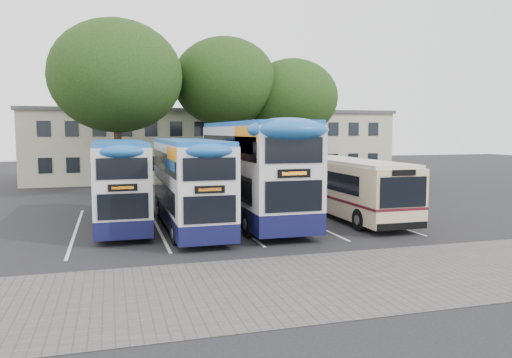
{
  "coord_description": "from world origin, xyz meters",
  "views": [
    {
      "loc": [
        -9.23,
        -17.98,
        4.35
      ],
      "look_at": [
        -2.49,
        5.0,
        2.03
      ],
      "focal_mm": 35.0,
      "sensor_mm": 36.0,
      "label": 1
    }
  ],
  "objects_px": {
    "bus_dd_left": "(120,179)",
    "bus_single": "(348,184)",
    "bus_dd_right": "(252,166)",
    "tree_right": "(292,98)",
    "lamp_post": "(304,122)",
    "tree_mid": "(225,82)",
    "bus_dd_mid": "(189,180)",
    "tree_left": "(116,76)"
  },
  "relations": [
    {
      "from": "bus_dd_left",
      "to": "bus_single",
      "type": "relative_size",
      "value": 0.95
    },
    {
      "from": "bus_dd_left",
      "to": "bus_dd_right",
      "type": "xyz_separation_m",
      "value": [
        6.18,
        -0.51,
        0.49
      ]
    },
    {
      "from": "tree_right",
      "to": "bus_single",
      "type": "bearing_deg",
      "value": -98.79
    },
    {
      "from": "lamp_post",
      "to": "bus_dd_left",
      "type": "bearing_deg",
      "value": -136.07
    },
    {
      "from": "tree_mid",
      "to": "tree_right",
      "type": "height_order",
      "value": "tree_mid"
    },
    {
      "from": "lamp_post",
      "to": "bus_single",
      "type": "height_order",
      "value": "lamp_post"
    },
    {
      "from": "bus_dd_right",
      "to": "lamp_post",
      "type": "bearing_deg",
      "value": 59.71
    },
    {
      "from": "bus_dd_left",
      "to": "bus_dd_mid",
      "type": "relative_size",
      "value": 0.98
    },
    {
      "from": "tree_mid",
      "to": "bus_single",
      "type": "relative_size",
      "value": 1.15
    },
    {
      "from": "tree_mid",
      "to": "tree_right",
      "type": "xyz_separation_m",
      "value": [
        5.31,
        -0.01,
        -1.08
      ]
    },
    {
      "from": "tree_left",
      "to": "tree_mid",
      "type": "height_order",
      "value": "tree_left"
    },
    {
      "from": "tree_left",
      "to": "bus_dd_right",
      "type": "distance_m",
      "value": 13.83
    },
    {
      "from": "lamp_post",
      "to": "bus_dd_mid",
      "type": "height_order",
      "value": "lamp_post"
    },
    {
      "from": "bus_dd_right",
      "to": "bus_single",
      "type": "relative_size",
      "value": 1.17
    },
    {
      "from": "tree_left",
      "to": "bus_dd_mid",
      "type": "xyz_separation_m",
      "value": [
        2.82,
        -12.46,
        -5.72
      ]
    },
    {
      "from": "tree_right",
      "to": "bus_dd_left",
      "type": "xyz_separation_m",
      "value": [
        -13.19,
        -12.79,
        -4.71
      ]
    },
    {
      "from": "bus_single",
      "to": "tree_left",
      "type": "bearing_deg",
      "value": 132.96
    },
    {
      "from": "lamp_post",
      "to": "bus_dd_mid",
      "type": "bearing_deg",
      "value": -126.62
    },
    {
      "from": "lamp_post",
      "to": "bus_dd_right",
      "type": "relative_size",
      "value": 0.79
    },
    {
      "from": "bus_dd_left",
      "to": "tree_left",
      "type": "bearing_deg",
      "value": 89.44
    },
    {
      "from": "tree_right",
      "to": "bus_dd_left",
      "type": "bearing_deg",
      "value": -135.87
    },
    {
      "from": "tree_mid",
      "to": "bus_dd_right",
      "type": "height_order",
      "value": "tree_mid"
    },
    {
      "from": "tree_mid",
      "to": "tree_right",
      "type": "bearing_deg",
      "value": -0.08
    },
    {
      "from": "tree_mid",
      "to": "bus_single",
      "type": "xyz_separation_m",
      "value": [
        3.18,
        -13.82,
        -6.28
      ]
    },
    {
      "from": "tree_left",
      "to": "bus_dd_right",
      "type": "xyz_separation_m",
      "value": [
        6.07,
        -11.24,
        -5.28
      ]
    },
    {
      "from": "bus_dd_mid",
      "to": "bus_dd_right",
      "type": "bearing_deg",
      "value": 20.48
    },
    {
      "from": "tree_mid",
      "to": "tree_right",
      "type": "distance_m",
      "value": 5.42
    },
    {
      "from": "bus_dd_mid",
      "to": "lamp_post",
      "type": "bearing_deg",
      "value": 53.38
    },
    {
      "from": "tree_left",
      "to": "tree_right",
      "type": "distance_m",
      "value": 13.28
    },
    {
      "from": "tree_right",
      "to": "bus_dd_left",
      "type": "height_order",
      "value": "tree_right"
    },
    {
      "from": "tree_mid",
      "to": "bus_dd_left",
      "type": "height_order",
      "value": "tree_mid"
    },
    {
      "from": "tree_mid",
      "to": "bus_dd_right",
      "type": "relative_size",
      "value": 0.98
    },
    {
      "from": "tree_left",
      "to": "bus_dd_right",
      "type": "bearing_deg",
      "value": -61.62
    },
    {
      "from": "tree_left",
      "to": "bus_dd_mid",
      "type": "bearing_deg",
      "value": -77.24
    },
    {
      "from": "bus_single",
      "to": "tree_mid",
      "type": "bearing_deg",
      "value": 102.95
    },
    {
      "from": "bus_dd_right",
      "to": "tree_mid",
      "type": "bearing_deg",
      "value": 82.74
    },
    {
      "from": "bus_single",
      "to": "bus_dd_right",
      "type": "bearing_deg",
      "value": 174.02
    },
    {
      "from": "tree_mid",
      "to": "bus_single",
      "type": "distance_m",
      "value": 15.51
    },
    {
      "from": "bus_single",
      "to": "lamp_post",
      "type": "bearing_deg",
      "value": 76.19
    },
    {
      "from": "lamp_post",
      "to": "bus_dd_left",
      "type": "relative_size",
      "value": 0.97
    },
    {
      "from": "tree_right",
      "to": "lamp_post",
      "type": "bearing_deg",
      "value": 42.23
    },
    {
      "from": "tree_left",
      "to": "bus_dd_mid",
      "type": "relative_size",
      "value": 1.22
    }
  ]
}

